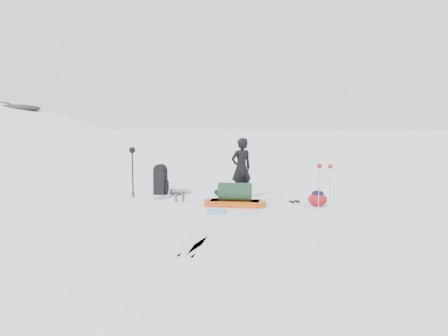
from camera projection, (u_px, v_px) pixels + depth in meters
The scene contains 13 objects.
ground at pixel (224, 202), 12.12m from camera, with size 200.00×200.00×0.00m, color white.
ski_tracks at pixel (251, 198), 12.84m from camera, with size 3.38×17.97×0.01m.
skier at pixel (241, 168), 12.67m from camera, with size 0.65×0.42×1.77m, color black.
pulk_sled at pixel (235, 197), 11.54m from camera, with size 1.68×0.62×0.63m.
expedition_rucksack at pixel (163, 180), 13.42m from camera, with size 1.02×0.51×0.94m.
ski_poles_black at pixel (132, 156), 12.78m from camera, with size 0.18×0.19×1.50m.
ski_poles_silver at pixel (325, 172), 10.72m from camera, with size 0.38×0.18×1.21m.
touring_skis_grey at pixel (176, 195), 13.31m from camera, with size 0.82×1.71×0.06m.
touring_skis_white at pixel (294, 202), 12.05m from camera, with size 1.25×1.55×0.06m.
rope_coil at pixel (216, 211), 10.84m from camera, with size 0.67×0.67×0.06m.
small_daypack at pixel (318, 198), 11.58m from camera, with size 0.61×0.56×0.43m.
thermos_pair at pixel (179, 197), 12.23m from camera, with size 0.24×0.23×0.30m.
stuff_sack at pixel (219, 192), 13.25m from camera, with size 0.36×0.30×0.20m.
Camera 1 is at (2.53, -11.67, 2.26)m, focal length 35.00 mm.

